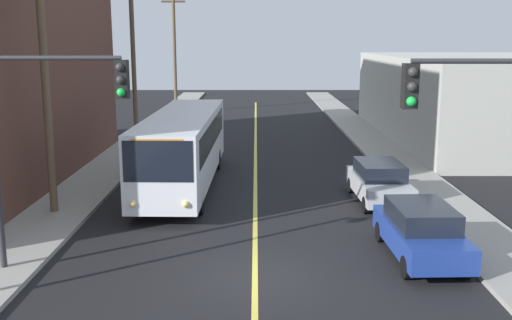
{
  "coord_description": "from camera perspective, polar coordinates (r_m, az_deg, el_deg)",
  "views": [
    {
      "loc": [
        0.03,
        -15.12,
        6.33
      ],
      "look_at": [
        0.0,
        6.04,
        2.0
      ],
      "focal_mm": 41.62,
      "sensor_mm": 36.0,
      "label": 1
    }
  ],
  "objects": [
    {
      "name": "utility_pole_near",
      "position": [
        22.18,
        -19.65,
        9.19
      ],
      "size": [
        2.4,
        0.28,
        10.03
      ],
      "color": "brown",
      "rests_on": "sidewalk_left"
    },
    {
      "name": "lane_stripe_center",
      "position": [
        30.77,
        0.02,
        -0.3
      ],
      "size": [
        0.16,
        60.0,
        0.01
      ],
      "primitive_type": "cube",
      "color": "#D8CC4C",
      "rests_on": "ground"
    },
    {
      "name": "ground_plane",
      "position": [
        16.39,
        -0.03,
        -11.16
      ],
      "size": [
        120.0,
        120.0,
        0.0
      ],
      "primitive_type": "plane",
      "color": "black"
    },
    {
      "name": "parked_car_blue",
      "position": [
        18.05,
        15.62,
        -6.58
      ],
      "size": [
        1.94,
        4.45,
        1.62
      ],
      "color": "navy",
      "rests_on": "ground"
    },
    {
      "name": "sidewalk_right",
      "position": [
        26.87,
        15.68,
        -2.33
      ],
      "size": [
        2.5,
        90.0,
        0.15
      ],
      "primitive_type": "cube",
      "color": "gray",
      "rests_on": "ground"
    },
    {
      "name": "sidewalk_left",
      "position": [
        26.89,
        -15.64,
        -2.33
      ],
      "size": [
        2.5,
        90.0,
        0.15
      ],
      "primitive_type": "cube",
      "color": "gray",
      "rests_on": "ground"
    },
    {
      "name": "parked_car_silver",
      "position": [
        23.76,
        11.82,
        -2.04
      ],
      "size": [
        1.93,
        4.45,
        1.62
      ],
      "color": "#B7B7BC",
      "rests_on": "ground"
    },
    {
      "name": "traffic_signal_right_corner",
      "position": [
        14.41,
        22.04,
        2.63
      ],
      "size": [
        3.75,
        0.48,
        6.0
      ],
      "color": "#2D2D33",
      "rests_on": "sidewalk_right"
    },
    {
      "name": "utility_pole_far",
      "position": [
        52.15,
        -7.78,
        11.16
      ],
      "size": [
        2.4,
        0.28,
        10.77
      ],
      "color": "brown",
      "rests_on": "sidewalk_left"
    },
    {
      "name": "building_right_warehouse",
      "position": [
        40.73,
        20.98,
        5.6
      ],
      "size": [
        12.0,
        21.44,
        5.27
      ],
      "color": "#B2B2A8",
      "rests_on": "ground"
    },
    {
      "name": "utility_pole_mid",
      "position": [
        37.67,
        -11.69,
        10.93
      ],
      "size": [
        2.4,
        0.28,
        10.8
      ],
      "color": "brown",
      "rests_on": "sidewalk_left"
    },
    {
      "name": "traffic_signal_left_corner",
      "position": [
        16.51,
        -19.2,
        3.87
      ],
      "size": [
        3.75,
        0.48,
        6.0
      ],
      "color": "#2D2D33",
      "rests_on": "sidewalk_left"
    },
    {
      "name": "city_bus",
      "position": [
        25.77,
        -6.91,
        1.4
      ],
      "size": [
        2.8,
        12.2,
        3.2
      ],
      "color": "silver",
      "rests_on": "ground"
    }
  ]
}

